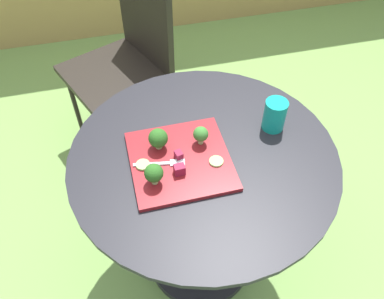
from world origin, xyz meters
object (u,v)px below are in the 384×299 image
salad_plate (180,161)px  fork (164,163)px  drinking_glass (274,116)px  patio_chair (128,51)px

salad_plate → fork: 0.05m
drinking_glass → fork: bearing=-167.9°
salad_plate → drinking_glass: size_ratio=2.83×
drinking_glass → fork: size_ratio=0.68×
salad_plate → drinking_glass: drinking_glass is taller
patio_chair → fork: bearing=-89.5°
drinking_glass → fork: drinking_glass is taller
salad_plate → fork: fork is taller
drinking_glass → fork: (-0.38, -0.08, -0.03)m
patio_chair → drinking_glass: bearing=-64.4°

